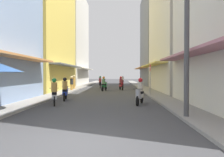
# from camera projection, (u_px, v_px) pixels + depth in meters

# --- Properties ---
(ground_plane) EXTENTS (117.30, 117.30, 0.00)m
(ground_plane) POSITION_uv_depth(u_px,v_px,m) (110.00, 88.00, 28.19)
(ground_plane) COLOR #424244
(sidewalk_left) EXTENTS (1.54, 61.32, 0.12)m
(sidewalk_left) POSITION_uv_depth(u_px,v_px,m) (77.00, 88.00, 28.31)
(sidewalk_left) COLOR #9E9991
(sidewalk_left) RESTS_ON ground
(sidewalk_right) EXTENTS (1.54, 61.32, 0.12)m
(sidewalk_right) POSITION_uv_depth(u_px,v_px,m) (143.00, 88.00, 28.06)
(sidewalk_right) COLOR gray
(sidewalk_right) RESTS_ON ground
(building_left_mid) EXTENTS (7.05, 12.59, 16.52)m
(building_left_mid) POSITION_uv_depth(u_px,v_px,m) (38.00, 18.00, 24.83)
(building_left_mid) COLOR #EFD159
(building_left_mid) RESTS_ON ground
(building_left_far) EXTENTS (7.05, 13.39, 16.11)m
(building_left_far) POSITION_uv_depth(u_px,v_px,m) (67.00, 39.00, 38.39)
(building_left_far) COLOR silver
(building_left_far) RESTS_ON ground
(building_right_mid) EXTENTS (7.05, 11.66, 11.93)m
(building_right_mid) POSITION_uv_depth(u_px,v_px,m) (186.00, 34.00, 22.48)
(building_right_mid) COLOR silver
(building_right_mid) RESTS_ON ground
(building_right_far) EXTENTS (7.05, 11.10, 14.59)m
(building_right_far) POSITION_uv_depth(u_px,v_px,m) (163.00, 40.00, 34.21)
(building_right_far) COLOR slate
(building_right_far) RESTS_ON ground
(motorbike_blue) EXTENTS (0.56, 1.80, 1.58)m
(motorbike_blue) POSITION_uv_depth(u_px,v_px,m) (65.00, 90.00, 14.95)
(motorbike_blue) COLOR black
(motorbike_blue) RESTS_ON ground
(motorbike_white) EXTENTS (0.72, 1.75, 1.58)m
(motorbike_white) POSITION_uv_depth(u_px,v_px,m) (54.00, 93.00, 12.67)
(motorbike_white) COLOR black
(motorbike_white) RESTS_ON ground
(motorbike_green) EXTENTS (0.64, 1.78, 1.58)m
(motorbike_green) POSITION_uv_depth(u_px,v_px,m) (104.00, 84.00, 23.63)
(motorbike_green) COLOR black
(motorbike_green) RESTS_ON ground
(motorbike_silver) EXTENTS (0.72, 1.75, 1.58)m
(motorbike_silver) POSITION_uv_depth(u_px,v_px,m) (140.00, 93.00, 12.88)
(motorbike_silver) COLOR black
(motorbike_silver) RESTS_ON ground
(motorbike_red) EXTENTS (0.55, 1.81, 1.58)m
(motorbike_red) POSITION_uv_depth(u_px,v_px,m) (123.00, 80.00, 41.29)
(motorbike_red) COLOR black
(motorbike_red) RESTS_ON ground
(motorbike_maroon) EXTENTS (0.63, 1.79, 1.58)m
(motorbike_maroon) POSITION_uv_depth(u_px,v_px,m) (121.00, 84.00, 25.00)
(motorbike_maroon) COLOR black
(motorbike_maroon) RESTS_ON ground
(motorbike_black) EXTENTS (0.55, 1.81, 1.58)m
(motorbike_black) POSITION_uv_depth(u_px,v_px,m) (100.00, 83.00, 28.67)
(motorbike_black) COLOR black
(motorbike_black) RESTS_ON ground
(pedestrian_midway) EXTENTS (0.44, 0.44, 1.74)m
(pedestrian_midway) POSITION_uv_depth(u_px,v_px,m) (74.00, 81.00, 25.57)
(pedestrian_midway) COLOR #BF8C3F
(pedestrian_midway) RESTS_ON ground
(pedestrian_crossing) EXTENTS (0.44, 0.44, 1.65)m
(pedestrian_crossing) POSITION_uv_depth(u_px,v_px,m) (72.00, 82.00, 23.36)
(pedestrian_crossing) COLOR #BF8C3F
(pedestrian_crossing) RESTS_ON ground
(utility_pole) EXTENTS (0.20, 1.20, 6.80)m
(utility_pole) POSITION_uv_depth(u_px,v_px,m) (187.00, 32.00, 8.56)
(utility_pole) COLOR #4C4C4F
(utility_pole) RESTS_ON ground
(street_sign_no_entry) EXTENTS (0.07, 0.60, 2.65)m
(street_sign_no_entry) POSITION_uv_depth(u_px,v_px,m) (150.00, 75.00, 17.80)
(street_sign_no_entry) COLOR gray
(street_sign_no_entry) RESTS_ON ground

